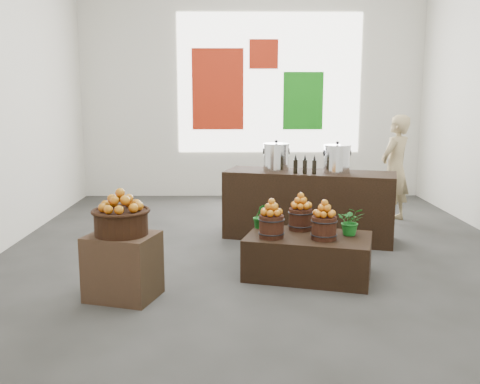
{
  "coord_description": "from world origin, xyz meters",
  "views": [
    {
      "loc": [
        -0.31,
        -6.05,
        1.77
      ],
      "look_at": [
        -0.25,
        -0.4,
        0.76
      ],
      "focal_mm": 40.0,
      "sensor_mm": 36.0,
      "label": 1
    }
  ],
  "objects_px": {
    "crate": "(123,266)",
    "display_table": "(308,256)",
    "wicker_basket": "(121,223)",
    "shopper": "(395,169)",
    "counter": "(309,205)",
    "stock_pot_left": "(276,158)",
    "stock_pot_center": "(337,160)"
  },
  "relations": [
    {
      "from": "wicker_basket",
      "to": "display_table",
      "type": "relative_size",
      "value": 0.39
    },
    {
      "from": "display_table",
      "to": "shopper",
      "type": "xyz_separation_m",
      "value": [
        1.56,
        2.41,
        0.55
      ]
    },
    {
      "from": "stock_pot_left",
      "to": "crate",
      "type": "bearing_deg",
      "value": -125.34
    },
    {
      "from": "crate",
      "to": "wicker_basket",
      "type": "relative_size",
      "value": 1.25
    },
    {
      "from": "stock_pot_left",
      "to": "stock_pot_center",
      "type": "distance_m",
      "value": 0.76
    },
    {
      "from": "crate",
      "to": "display_table",
      "type": "distance_m",
      "value": 1.81
    },
    {
      "from": "crate",
      "to": "stock_pot_left",
      "type": "bearing_deg",
      "value": 54.66
    },
    {
      "from": "counter",
      "to": "stock_pot_left",
      "type": "height_order",
      "value": "stock_pot_left"
    },
    {
      "from": "wicker_basket",
      "to": "display_table",
      "type": "xyz_separation_m",
      "value": [
        1.72,
        0.56,
        -0.48
      ]
    },
    {
      "from": "crate",
      "to": "shopper",
      "type": "bearing_deg",
      "value": 42.17
    },
    {
      "from": "shopper",
      "to": "display_table",
      "type": "bearing_deg",
      "value": 13.59
    },
    {
      "from": "counter",
      "to": "wicker_basket",
      "type": "bearing_deg",
      "value": -117.34
    },
    {
      "from": "shopper",
      "to": "stock_pot_center",
      "type": "bearing_deg",
      "value": 1.67
    },
    {
      "from": "crate",
      "to": "stock_pot_center",
      "type": "height_order",
      "value": "stock_pot_center"
    },
    {
      "from": "crate",
      "to": "shopper",
      "type": "relative_size",
      "value": 0.38
    },
    {
      "from": "crate",
      "to": "display_table",
      "type": "bearing_deg",
      "value": 17.92
    },
    {
      "from": "display_table",
      "to": "counter",
      "type": "bearing_deg",
      "value": 98.04
    },
    {
      "from": "wicker_basket",
      "to": "display_table",
      "type": "height_order",
      "value": "wicker_basket"
    },
    {
      "from": "crate",
      "to": "display_table",
      "type": "height_order",
      "value": "crate"
    },
    {
      "from": "crate",
      "to": "stock_pot_center",
      "type": "xyz_separation_m",
      "value": [
        2.24,
        1.93,
        0.72
      ]
    },
    {
      "from": "counter",
      "to": "stock_pot_center",
      "type": "bearing_deg",
      "value": -0.0
    },
    {
      "from": "crate",
      "to": "stock_pot_left",
      "type": "distance_m",
      "value": 2.72
    },
    {
      "from": "crate",
      "to": "wicker_basket",
      "type": "xyz_separation_m",
      "value": [
        0.0,
        0.0,
        0.4
      ]
    },
    {
      "from": "wicker_basket",
      "to": "counter",
      "type": "distance_m",
      "value": 2.8
    },
    {
      "from": "display_table",
      "to": "stock_pot_center",
      "type": "bearing_deg",
      "value": 85.09
    },
    {
      "from": "stock_pot_center",
      "to": "display_table",
      "type": "bearing_deg",
      "value": -110.82
    },
    {
      "from": "crate",
      "to": "stock_pot_left",
      "type": "relative_size",
      "value": 1.8
    },
    {
      "from": "stock_pot_left",
      "to": "stock_pot_center",
      "type": "relative_size",
      "value": 1.0
    },
    {
      "from": "stock_pot_center",
      "to": "shopper",
      "type": "bearing_deg",
      "value": 45.26
    },
    {
      "from": "crate",
      "to": "counter",
      "type": "distance_m",
      "value": 2.79
    },
    {
      "from": "display_table",
      "to": "crate",
      "type": "bearing_deg",
      "value": -146.18
    },
    {
      "from": "counter",
      "to": "stock_pot_left",
      "type": "bearing_deg",
      "value": -180.0
    }
  ]
}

